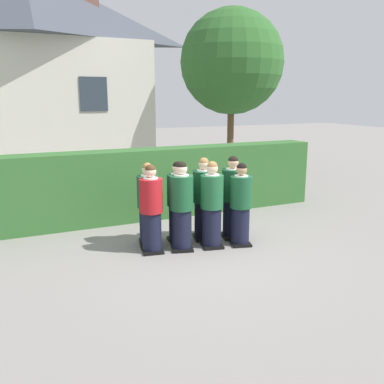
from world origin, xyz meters
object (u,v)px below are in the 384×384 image
student_in_red_blazer (151,211)px  student_front_row_2 (212,207)px  student_front_row_3 (241,206)px  student_rear_row_1 (178,204)px  student_rear_row_3 (232,199)px  student_front_row_1 (182,208)px  student_rear_row_0 (148,206)px  student_rear_row_2 (204,201)px

student_in_red_blazer → student_front_row_2: 1.16m
student_front_row_3 → student_rear_row_1: bearing=147.9°
student_in_red_blazer → student_rear_row_3: student_rear_row_3 is taller
student_front_row_1 → student_rear_row_1: bearing=76.4°
student_rear_row_3 → student_rear_row_0: bearing=168.2°
student_front_row_2 → student_rear_row_0: size_ratio=1.03×
student_rear_row_1 → student_rear_row_2: (0.54, -0.05, 0.02)m
student_in_red_blazer → student_front_row_3: size_ratio=1.02×
student_in_red_blazer → student_front_row_2: (1.14, -0.22, 0.01)m
student_rear_row_3 → student_rear_row_1: bearing=168.9°
student_front_row_1 → student_rear_row_3: (1.21, 0.21, 0.00)m
student_rear_row_0 → student_rear_row_1: student_rear_row_1 is taller
student_front_row_2 → student_rear_row_1: (-0.48, 0.53, -0.02)m
student_front_row_3 → student_rear_row_0: bearing=154.1°
student_front_row_1 → student_rear_row_2: student_front_row_1 is taller
student_rear_row_1 → student_in_red_blazer: bearing=-155.1°
student_rear_row_1 → student_rear_row_3: (1.11, -0.22, 0.03)m
student_rear_row_2 → student_front_row_3: bearing=-50.2°
student_front_row_2 → student_rear_row_0: student_front_row_2 is taller
student_rear_row_1 → student_rear_row_2: student_rear_row_2 is taller
student_rear_row_0 → student_rear_row_2: (1.11, -0.18, 0.03)m
student_front_row_1 → student_rear_row_0: 0.73m
student_front_row_2 → student_front_row_3: student_front_row_2 is taller
student_rear_row_0 → student_rear_row_1: bearing=-13.0°
student_in_red_blazer → student_rear_row_1: 0.73m
student_rear_row_2 → student_in_red_blazer: bearing=-168.0°
student_front_row_3 → student_rear_row_2: 0.79m
student_front_row_1 → student_rear_row_1: student_front_row_1 is taller
student_rear_row_2 → student_front_row_1: bearing=-149.9°
student_front_row_2 → student_front_row_3: size_ratio=1.03×
student_rear_row_1 → student_rear_row_2: size_ratio=0.97×
student_rear_row_1 → student_front_row_3: bearing=-32.1°
student_front_row_1 → student_rear_row_0: student_front_row_1 is taller
student_in_red_blazer → student_rear_row_1: bearing=24.9°
student_front_row_1 → student_front_row_2: size_ratio=1.01×
student_front_row_3 → student_rear_row_2: (-0.50, 0.60, 0.03)m
student_front_row_1 → student_rear_row_0: bearing=130.1°
student_rear_row_1 → student_front_row_2: bearing=-47.6°
student_rear_row_2 → student_rear_row_0: bearing=170.6°
student_rear_row_1 → student_rear_row_3: size_ratio=0.96×
student_front_row_3 → student_rear_row_3: student_rear_row_3 is taller
student_rear_row_2 → student_rear_row_3: size_ratio=0.99×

